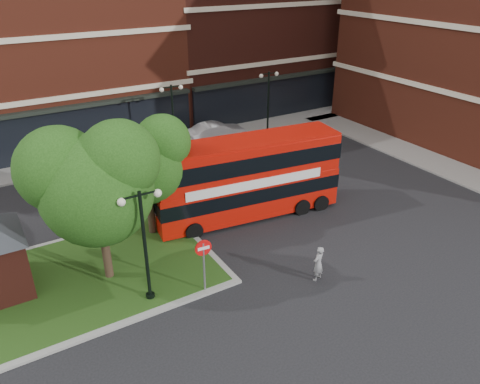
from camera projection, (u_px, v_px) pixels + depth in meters
ground at (264, 262)px, 21.71m from camera, size 120.00×120.00×0.00m
pavement_far at (139, 150)px, 34.31m from camera, size 44.00×3.00×0.12m
pavement_side at (455, 171)px, 30.83m from camera, size 3.00×28.00×0.12m
terrace_far_right at (248, 15)px, 42.97m from camera, size 18.00×12.00×16.00m
traffic_island at (72, 282)px, 20.28m from camera, size 12.60×7.60×0.15m
tree_island_west at (92, 180)px, 18.48m from camera, size 5.40×4.71×7.21m
tree_island_east at (143, 157)px, 22.03m from camera, size 4.46×3.90×6.29m
lamp_island at (145, 242)px, 18.05m from camera, size 1.72×0.36×5.00m
lamp_far_left at (173, 116)px, 32.47m from camera, size 1.72×0.36×5.00m
lamp_far_right at (268, 100)px, 36.16m from camera, size 1.72×0.36×5.00m
bus at (247, 173)px, 24.59m from camera, size 10.27×3.54×3.84m
woman at (318, 264)px, 20.17m from camera, size 0.70×0.56×1.66m
car_silver at (123, 147)px, 33.02m from camera, size 4.30×1.85×1.44m
car_white at (217, 132)px, 35.57m from camera, size 4.74×2.00×1.52m
no_entry_sign at (204, 256)px, 18.96m from camera, size 0.71×0.12×2.56m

